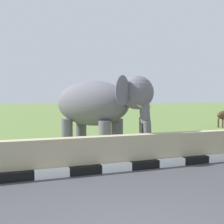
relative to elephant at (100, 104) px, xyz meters
name	(u,v)px	position (x,y,z in m)	size (l,w,h in m)	color
striped_curb	(69,172)	(-1.61, -2.45, -1.75)	(16.20, 0.20, 0.24)	white
barrier_parapet	(143,150)	(0.74, -2.15, -1.37)	(28.00, 0.36, 1.00)	tan
elephant	(100,104)	(0.00, 0.00, 0.00)	(3.75, 3.90, 2.88)	slate
person_handler	(145,130)	(1.60, -0.53, -0.95)	(0.62, 0.43, 1.66)	navy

